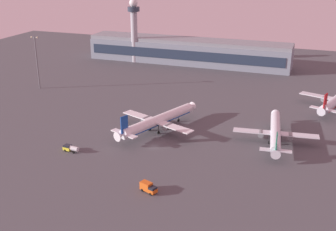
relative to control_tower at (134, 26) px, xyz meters
name	(u,v)px	position (x,y,z in m)	size (l,w,h in m)	color
ground_plane	(154,146)	(63.57, -125.03, -24.37)	(416.00, 416.00, 0.00)	#4C4C51
terminal_building	(188,51)	(35.31, 9.07, -16.28)	(137.03, 22.40, 16.40)	gray
control_tower	(134,26)	(0.00, 0.00, 0.00)	(8.00, 8.00, 42.42)	#A8A8B2
airplane_mid_apron	(275,132)	(107.11, -104.96, -20.25)	(33.17, 42.52, 10.90)	silver
airplane_taxiway_distant	(158,121)	(59.23, -109.83, -19.83)	(35.43, 44.94, 12.01)	white
catering_truck	(148,187)	(74.30, -157.07, -22.79)	(6.12, 4.17, 3.05)	#D85919
fuel_truck	(71,148)	(35.59, -139.83, -23.00)	(6.48, 2.94, 2.35)	yellow
apron_light_east	(37,59)	(-24.22, -75.25, -8.03)	(4.80, 0.90, 28.91)	slate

